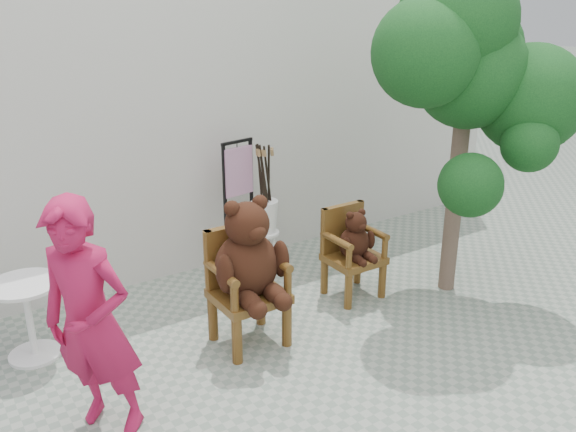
% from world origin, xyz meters
% --- Properties ---
extents(ground_plane, '(60.00, 60.00, 0.00)m').
position_xyz_m(ground_plane, '(0.00, 0.00, 0.00)').
color(ground_plane, gray).
rests_on(ground_plane, ground).
extents(back_wall, '(9.00, 1.00, 3.00)m').
position_xyz_m(back_wall, '(0.00, 3.10, 1.50)').
color(back_wall, beige).
rests_on(back_wall, ground).
extents(chair_big, '(0.68, 0.72, 1.37)m').
position_xyz_m(chair_big, '(-0.34, 0.93, 0.76)').
color(chair_big, '#4C2F10').
rests_on(chair_big, ground).
extents(chair_small, '(0.53, 0.51, 0.94)m').
position_xyz_m(chair_small, '(1.00, 1.16, 0.56)').
color(chair_small, '#4C2F10').
rests_on(chair_small, ground).
extents(person, '(0.76, 0.79, 1.82)m').
position_xyz_m(person, '(-1.82, 0.43, 0.91)').
color(person, '#A81441').
rests_on(person, ground).
extents(cafe_table, '(0.60, 0.60, 0.70)m').
position_xyz_m(cafe_table, '(-2.02, 1.75, 0.44)').
color(cafe_table, white).
rests_on(cafe_table, ground).
extents(display_stand, '(0.50, 0.42, 1.51)m').
position_xyz_m(display_stand, '(0.29, 2.24, 0.58)').
color(display_stand, black).
rests_on(display_stand, ground).
extents(stool_bucket, '(0.32, 0.32, 1.45)m').
position_xyz_m(stool_bucket, '(0.57, 2.17, 0.64)').
color(stool_bucket, white).
rests_on(stool_bucket, ground).
extents(tree, '(2.04, 1.85, 3.28)m').
position_xyz_m(tree, '(1.97, 0.71, 2.32)').
color(tree, '#4D3A2E').
rests_on(tree, ground).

